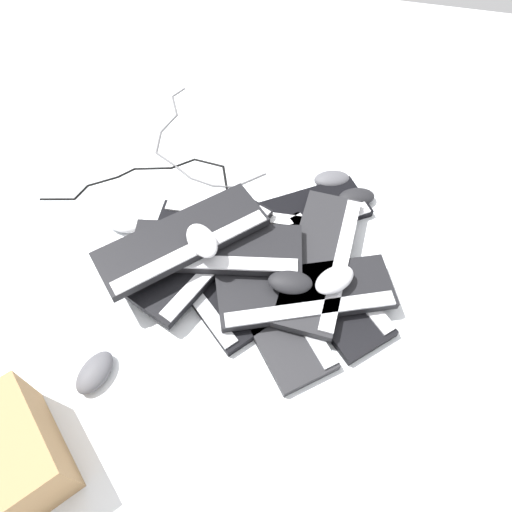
{
  "coord_description": "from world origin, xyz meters",
  "views": [
    {
      "loc": [
        0.14,
        -0.57,
        1.04
      ],
      "look_at": [
        -0.01,
        0.08,
        0.06
      ],
      "focal_mm": 32.0,
      "sensor_mm": 36.0,
      "label": 1
    }
  ],
  "objects_px": {
    "keyboard_4": "(270,305)",
    "mouse_1": "(290,282)",
    "keyboard_7": "(305,293)",
    "mouse_4": "(356,197)",
    "keyboard_6": "(204,252)",
    "mouse_3": "(126,223)",
    "mouse_2": "(332,179)",
    "keyboard_0": "(322,281)",
    "keyboard_9": "(183,239)",
    "keyboard_5": "(321,259)",
    "mouse_0": "(95,372)",
    "mouse_6": "(334,280)",
    "mouse_5": "(202,241)",
    "keyboard_8": "(217,248)",
    "keyboard_3": "(204,276)",
    "keyboard_1": "(294,217)",
    "keyboard_2": "(234,231)"
  },
  "relations": [
    {
      "from": "keyboard_4",
      "to": "mouse_1",
      "type": "distance_m",
      "value": 0.09
    },
    {
      "from": "keyboard_1",
      "to": "mouse_3",
      "type": "xyz_separation_m",
      "value": [
        -0.46,
        -0.14,
        0.01
      ]
    },
    {
      "from": "keyboard_7",
      "to": "mouse_4",
      "type": "xyz_separation_m",
      "value": [
        0.09,
        0.37,
        -0.02
      ]
    },
    {
      "from": "mouse_0",
      "to": "mouse_2",
      "type": "relative_size",
      "value": 1.0
    },
    {
      "from": "keyboard_1",
      "to": "keyboard_8",
      "type": "bearing_deg",
      "value": -130.51
    },
    {
      "from": "mouse_3",
      "to": "mouse_4",
      "type": "bearing_deg",
      "value": 18.69
    },
    {
      "from": "keyboard_9",
      "to": "keyboard_5",
      "type": "bearing_deg",
      "value": 9.93
    },
    {
      "from": "keyboard_4",
      "to": "mouse_4",
      "type": "relative_size",
      "value": 3.95
    },
    {
      "from": "keyboard_3",
      "to": "mouse_4",
      "type": "height_order",
      "value": "mouse_4"
    },
    {
      "from": "keyboard_3",
      "to": "mouse_4",
      "type": "distance_m",
      "value": 0.51
    },
    {
      "from": "keyboard_9",
      "to": "mouse_3",
      "type": "height_order",
      "value": "keyboard_9"
    },
    {
      "from": "keyboard_2",
      "to": "keyboard_9",
      "type": "relative_size",
      "value": 1.07
    },
    {
      "from": "mouse_5",
      "to": "mouse_2",
      "type": "bearing_deg",
      "value": -79.17
    },
    {
      "from": "keyboard_6",
      "to": "mouse_2",
      "type": "relative_size",
      "value": 4.22
    },
    {
      "from": "keyboard_5",
      "to": "mouse_0",
      "type": "bearing_deg",
      "value": -137.78
    },
    {
      "from": "mouse_1",
      "to": "mouse_2",
      "type": "height_order",
      "value": "mouse_1"
    },
    {
      "from": "mouse_0",
      "to": "mouse_6",
      "type": "relative_size",
      "value": 1.0
    },
    {
      "from": "keyboard_5",
      "to": "mouse_1",
      "type": "relative_size",
      "value": 4.06
    },
    {
      "from": "keyboard_0",
      "to": "mouse_4",
      "type": "relative_size",
      "value": 3.82
    },
    {
      "from": "keyboard_4",
      "to": "mouse_6",
      "type": "xyz_separation_m",
      "value": [
        0.15,
        0.07,
        0.07
      ]
    },
    {
      "from": "keyboard_5",
      "to": "keyboard_8",
      "type": "height_order",
      "value": "keyboard_8"
    },
    {
      "from": "keyboard_8",
      "to": "mouse_0",
      "type": "bearing_deg",
      "value": -117.61
    },
    {
      "from": "keyboard_8",
      "to": "mouse_5",
      "type": "xyz_separation_m",
      "value": [
        -0.02,
        -0.03,
        0.07
      ]
    },
    {
      "from": "keyboard_7",
      "to": "mouse_4",
      "type": "relative_size",
      "value": 4.22
    },
    {
      "from": "keyboard_3",
      "to": "keyboard_4",
      "type": "height_order",
      "value": "same"
    },
    {
      "from": "keyboard_6",
      "to": "mouse_0",
      "type": "relative_size",
      "value": 4.22
    },
    {
      "from": "keyboard_6",
      "to": "mouse_1",
      "type": "relative_size",
      "value": 4.22
    },
    {
      "from": "keyboard_1",
      "to": "mouse_1",
      "type": "height_order",
      "value": "mouse_1"
    },
    {
      "from": "mouse_6",
      "to": "mouse_3",
      "type": "bearing_deg",
      "value": 123.67
    },
    {
      "from": "keyboard_4",
      "to": "mouse_2",
      "type": "distance_m",
      "value": 0.47
    },
    {
      "from": "keyboard_4",
      "to": "mouse_5",
      "type": "xyz_separation_m",
      "value": [
        -0.19,
        0.07,
        0.13
      ]
    },
    {
      "from": "keyboard_5",
      "to": "keyboard_0",
      "type": "bearing_deg",
      "value": -73.33
    },
    {
      "from": "keyboard_6",
      "to": "mouse_2",
      "type": "distance_m",
      "value": 0.47
    },
    {
      "from": "keyboard_5",
      "to": "mouse_0",
      "type": "height_order",
      "value": "keyboard_5"
    },
    {
      "from": "keyboard_4",
      "to": "keyboard_9",
      "type": "height_order",
      "value": "keyboard_9"
    },
    {
      "from": "keyboard_7",
      "to": "mouse_1",
      "type": "bearing_deg",
      "value": 179.47
    },
    {
      "from": "keyboard_7",
      "to": "mouse_2",
      "type": "height_order",
      "value": "keyboard_7"
    },
    {
      "from": "keyboard_5",
      "to": "keyboard_6",
      "type": "relative_size",
      "value": 0.96
    },
    {
      "from": "keyboard_6",
      "to": "keyboard_7",
      "type": "distance_m",
      "value": 0.29
    },
    {
      "from": "keyboard_8",
      "to": "mouse_6",
      "type": "bearing_deg",
      "value": -5.06
    },
    {
      "from": "mouse_1",
      "to": "mouse_5",
      "type": "xyz_separation_m",
      "value": [
        -0.23,
        0.03,
        0.06
      ]
    },
    {
      "from": "keyboard_6",
      "to": "keyboard_8",
      "type": "distance_m",
      "value": 0.05
    },
    {
      "from": "mouse_6",
      "to": "keyboard_1",
      "type": "bearing_deg",
      "value": 73.74
    },
    {
      "from": "keyboard_6",
      "to": "mouse_3",
      "type": "height_order",
      "value": "keyboard_6"
    },
    {
      "from": "keyboard_9",
      "to": "mouse_2",
      "type": "xyz_separation_m",
      "value": [
        0.34,
        0.38,
        -0.08
      ]
    },
    {
      "from": "keyboard_4",
      "to": "keyboard_6",
      "type": "xyz_separation_m",
      "value": [
        -0.2,
        0.1,
        0.03
      ]
    },
    {
      "from": "mouse_0",
      "to": "mouse_2",
      "type": "xyz_separation_m",
      "value": [
        0.45,
        0.73,
        0.0
      ]
    },
    {
      "from": "mouse_4",
      "to": "mouse_6",
      "type": "height_order",
      "value": "mouse_6"
    },
    {
      "from": "keyboard_5",
      "to": "mouse_5",
      "type": "relative_size",
      "value": 4.06
    },
    {
      "from": "keyboard_0",
      "to": "keyboard_6",
      "type": "distance_m",
      "value": 0.32
    }
  ]
}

